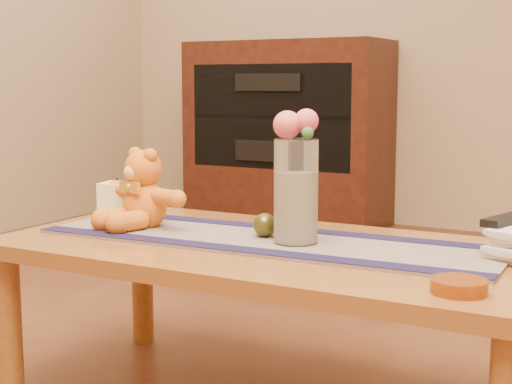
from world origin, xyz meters
The scene contains 28 objects.
coffee_table_top centered at (0.00, 0.00, 0.43)m, with size 1.40×0.70×0.04m, color brown.
table_leg_fl centered at (-0.64, -0.29, 0.21)m, with size 0.07×0.07×0.41m, color brown.
table_leg_bl centered at (-0.64, 0.29, 0.21)m, with size 0.07×0.07×0.41m, color brown.
persian_runner centered at (-0.03, 0.02, 0.45)m, with size 1.20×0.35×0.01m, color #191B48.
runner_border_near centered at (-0.03, -0.13, 0.46)m, with size 1.20×0.06×0.00m, color #171236.
runner_border_far centered at (-0.04, 0.16, 0.46)m, with size 1.20×0.06×0.00m, color #171236.
teddy_bear centered at (-0.41, 0.01, 0.56)m, with size 0.31×0.25×0.21m, color orange, non-canonical shape.
pillar_candle centered at (-0.55, 0.06, 0.51)m, with size 0.09×0.09×0.11m, color #FDF3BA.
candle_wick centered at (-0.55, 0.06, 0.57)m, with size 0.00×0.00×0.01m, color black.
glass_vase centered at (0.06, 0.01, 0.59)m, with size 0.11×0.11×0.26m, color silver.
potpourri_fill centered at (0.06, 0.01, 0.55)m, with size 0.09×0.09×0.18m, color beige.
rose_left centered at (0.04, 0.00, 0.75)m, with size 0.07×0.07×0.07m, color #E95266.
rose_right centered at (0.08, 0.01, 0.76)m, with size 0.06×0.06×0.06m, color #E95266.
blue_flower_back centered at (0.07, 0.04, 0.75)m, with size 0.04×0.04×0.04m, color #49479A.
blue_flower_side centered at (0.03, 0.03, 0.74)m, with size 0.04×0.04×0.04m, color #49479A.
leaf_sprig centered at (0.10, -0.01, 0.74)m, with size 0.03×0.03×0.03m, color #33662D.
bronze_ball centered at (-0.04, 0.04, 0.49)m, with size 0.06×0.06×0.06m, color #474117.
book_bottom centered at (0.54, 0.16, 0.46)m, with size 0.17×0.22×0.02m, color beige.
book_lower centered at (0.54, 0.16, 0.48)m, with size 0.16×0.22×0.02m, color beige.
book_upper centered at (0.54, 0.17, 0.50)m, with size 0.17×0.22×0.02m, color beige.
book_top centered at (0.54, 0.16, 0.52)m, with size 0.16×0.22×0.02m, color beige.
tv_remote centered at (0.54, 0.15, 0.54)m, with size 0.04×0.16×0.02m, color black.
amber_dish centered at (0.53, -0.23, 0.46)m, with size 0.11×0.11×0.03m, color #BF5914.
media_cabinet centered at (-1.20, 2.48, 0.55)m, with size 1.20×0.50×1.10m, color black.
cabinet_cavity centered at (-1.20, 2.25, 0.66)m, with size 1.02×0.03×0.61m, color black.
cabinet_shelf centered at (-1.20, 2.33, 0.66)m, with size 1.02×0.20×0.03m, color black.
stereo_upper centered at (-1.20, 2.35, 0.86)m, with size 0.42×0.28×0.10m, color black.
stereo_lower centered at (-1.20, 2.35, 0.46)m, with size 0.42×0.28×0.12m, color black.
Camera 1 is at (0.88, -1.69, 0.86)m, focal length 53.88 mm.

